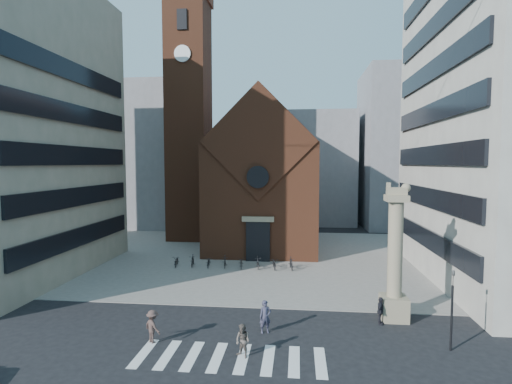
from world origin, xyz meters
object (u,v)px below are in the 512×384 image
at_px(pedestrian_1, 243,341).
at_px(pedestrian_2, 380,311).
at_px(lion_column, 395,266).
at_px(traffic_light, 452,308).
at_px(scooter_0, 177,261).
at_px(pedestrian_0, 265,317).

distance_m(pedestrian_1, pedestrian_2, 9.26).
bearing_deg(lion_column, pedestrian_1, -146.39).
distance_m(traffic_light, scooter_0, 24.79).
height_order(pedestrian_1, pedestrian_2, pedestrian_1).
bearing_deg(pedestrian_1, scooter_0, 149.63).
xyz_separation_m(lion_column, scooter_0, (-17.55, 11.15, -2.91)).
height_order(traffic_light, pedestrian_1, traffic_light).
height_order(pedestrian_1, scooter_0, pedestrian_1).
bearing_deg(lion_column, scooter_0, 147.58).
relative_size(pedestrian_0, pedestrian_2, 1.13).
bearing_deg(lion_column, pedestrian_0, -160.38).
distance_m(lion_column, pedestrian_0, 8.77).
height_order(lion_column, traffic_light, lion_column).
height_order(traffic_light, pedestrian_0, traffic_light).
xyz_separation_m(lion_column, pedestrian_0, (-7.92, -2.82, -2.50)).
relative_size(lion_column, traffic_light, 2.02).
xyz_separation_m(lion_column, pedestrian_1, (-8.82, -5.86, -2.61)).
bearing_deg(pedestrian_2, pedestrian_0, 127.10).
height_order(traffic_light, pedestrian_2, traffic_light).
bearing_deg(pedestrian_0, traffic_light, -27.66).
relative_size(traffic_light, scooter_0, 2.28).
xyz_separation_m(pedestrian_0, scooter_0, (-9.63, 13.97, -0.41)).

